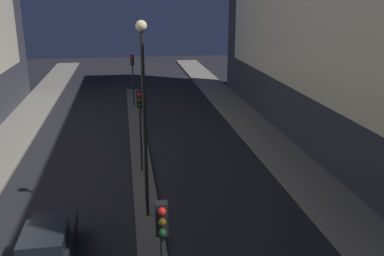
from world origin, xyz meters
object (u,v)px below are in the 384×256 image
object	(u,v)px
traffic_light_mid	(140,114)
street_lamp	(144,97)
traffic_light_far	(133,69)
car_left_lane	(46,246)
traffic_light_near	(162,246)

from	to	relation	value
traffic_light_mid	street_lamp	bearing A→B (deg)	-90.00
traffic_light_far	car_left_lane	xyz separation A→B (m)	(-3.93, -23.42, -2.73)
traffic_light_near	street_lamp	size ratio (longest dim) A/B	0.53
street_lamp	car_left_lane	bearing A→B (deg)	-142.46
traffic_light_near	car_left_lane	distance (m)	6.86
traffic_light_mid	traffic_light_far	size ratio (longest dim) A/B	1.00
traffic_light_mid	traffic_light_far	xyz separation A→B (m)	(0.00, 15.16, 0.00)
traffic_light_far	street_lamp	size ratio (longest dim) A/B	0.53
street_lamp	car_left_lane	xyz separation A→B (m)	(-3.93, -3.02, -4.85)
traffic_light_mid	car_left_lane	xyz separation A→B (m)	(-3.93, -8.26, -2.73)
traffic_light_near	street_lamp	distance (m)	8.22
traffic_light_far	car_left_lane	world-z (taller)	traffic_light_far
traffic_light_mid	traffic_light_far	bearing A→B (deg)	90.00
car_left_lane	traffic_light_far	bearing A→B (deg)	80.47
traffic_light_far	car_left_lane	distance (m)	23.91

